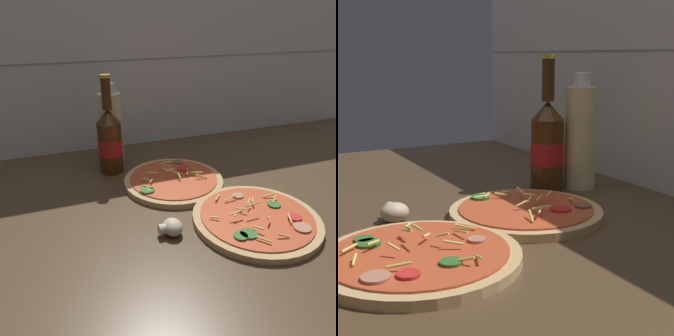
% 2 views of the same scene
% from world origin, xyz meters
% --- Properties ---
extents(counter_slab, '(1.60, 0.90, 0.03)m').
position_xyz_m(counter_slab, '(0.00, 0.00, 0.01)').
color(counter_slab, '#4C3823').
rests_on(counter_slab, ground).
extents(pizza_near, '(0.27, 0.27, 0.05)m').
position_xyz_m(pizza_near, '(0.04, -0.09, 0.03)').
color(pizza_near, tan).
rests_on(pizza_near, counter_slab).
extents(pizza_far, '(0.26, 0.26, 0.04)m').
position_xyz_m(pizza_far, '(-0.06, 0.14, 0.03)').
color(pizza_far, tan).
rests_on(pizza_far, counter_slab).
extents(beer_bottle, '(0.07, 0.07, 0.27)m').
position_xyz_m(beer_bottle, '(-0.20, 0.27, 0.12)').
color(beer_bottle, '#47280F').
rests_on(beer_bottle, counter_slab).
extents(oil_bottle, '(0.06, 0.06, 0.23)m').
position_xyz_m(oil_bottle, '(-0.18, 0.33, 0.13)').
color(oil_bottle, beige).
rests_on(oil_bottle, counter_slab).
extents(mushroom_left, '(0.05, 0.05, 0.03)m').
position_xyz_m(mushroom_left, '(-0.15, -0.06, 0.04)').
color(mushroom_left, beige).
rests_on(mushroom_left, counter_slab).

